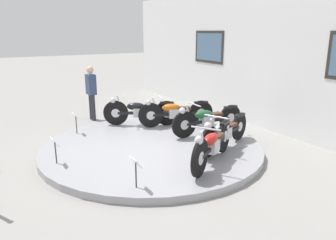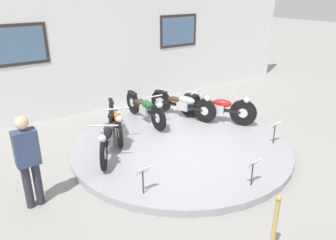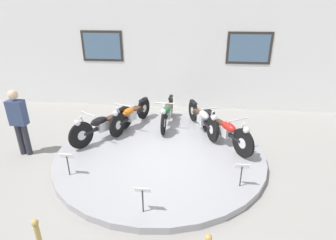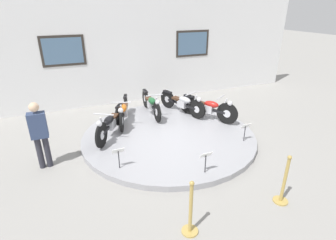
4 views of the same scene
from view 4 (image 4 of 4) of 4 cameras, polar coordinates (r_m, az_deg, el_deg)
ground_plane at (r=7.48m, az=0.18°, el=-3.80°), size 60.00×60.00×0.00m
display_platform at (r=7.45m, az=0.18°, el=-3.32°), size 4.80×4.80×0.14m
back_wall at (r=10.06m, az=-7.64°, el=14.53°), size 14.00×0.22×3.76m
motorcycle_black at (r=7.28m, az=-12.41°, el=-0.54°), size 1.11×1.73×0.80m
motorcycle_orange at (r=8.05m, az=-9.64°, el=2.05°), size 0.74×1.91×0.80m
motorcycle_green at (r=8.56m, az=-3.67°, el=3.65°), size 0.54×1.99×0.80m
motorcycle_silver at (r=8.65m, az=3.19°, el=3.86°), size 0.80×1.86×0.79m
motorcycle_red at (r=8.27m, az=8.77°, el=2.79°), size 1.12×1.74×0.81m
info_placard_front_left at (r=5.82m, az=-10.74°, el=-7.19°), size 0.26×0.11×0.51m
info_placard_front_centre at (r=5.64m, az=8.23°, el=-8.12°), size 0.26×0.11×0.51m
info_placard_front_right at (r=7.13m, az=16.46°, el=-1.75°), size 0.26×0.11×0.51m
visitor_standing at (r=6.43m, az=-26.21°, el=-2.42°), size 0.36×0.22×1.59m
stanchion_post_left_of_entry at (r=4.51m, az=4.90°, el=-20.07°), size 0.28×0.28×1.02m
stanchion_post_right_of_entry at (r=5.49m, az=23.81°, el=-13.17°), size 0.28×0.28×1.02m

